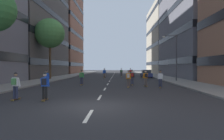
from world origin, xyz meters
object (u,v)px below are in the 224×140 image
(skater_0, at_px, (121,72))
(skater_7, at_px, (81,76))
(parked_car_near, at_px, (146,74))
(streetlamp_right, at_px, (174,53))
(skater_10, at_px, (132,76))
(skater_9, at_px, (160,78))
(skater_1, at_px, (128,78))
(skater_3, at_px, (105,72))
(skater_5, at_px, (130,71))
(street_tree_near, at_px, (50,33))
(skater_6, at_px, (104,73))
(skater_11, at_px, (47,77))
(skater_4, at_px, (45,84))
(skater_8, at_px, (15,84))
(skater_2, at_px, (146,77))

(skater_0, relative_size, skater_7, 1.00)
(parked_car_near, relative_size, skater_7, 2.47)
(streetlamp_right, relative_size, skater_10, 3.65)
(skater_10, bearing_deg, skater_7, -178.79)
(skater_0, bearing_deg, skater_9, -80.59)
(skater_1, height_order, skater_10, same)
(skater_3, relative_size, skater_5, 1.00)
(street_tree_near, height_order, skater_6, street_tree_near)
(street_tree_near, height_order, skater_11, street_tree_near)
(skater_4, bearing_deg, skater_5, 77.62)
(streetlamp_right, distance_m, skater_11, 17.47)
(parked_car_near, relative_size, skater_9, 2.47)
(street_tree_near, distance_m, skater_5, 21.66)
(skater_7, xyz_separation_m, skater_11, (-3.46, -1.77, -0.03))
(street_tree_near, distance_m, skater_10, 16.92)
(skater_7, height_order, skater_11, same)
(skater_1, bearing_deg, skater_0, 91.03)
(streetlamp_right, bearing_deg, skater_9, -114.40)
(skater_5, xyz_separation_m, skater_8, (-9.45, -34.31, 0.03))
(skater_4, xyz_separation_m, skater_10, (6.24, 10.54, 0.00))
(skater_7, bearing_deg, skater_10, 1.21)
(skater_4, relative_size, skater_6, 1.00)
(skater_0, height_order, skater_9, same)
(skater_3, bearing_deg, skater_10, -76.00)
(parked_car_near, relative_size, skater_1, 2.47)
(skater_1, xyz_separation_m, skater_6, (-3.71, 16.48, -0.03))
(parked_car_near, xyz_separation_m, streetlamp_right, (2.42, -10.21, 3.44))
(street_tree_near, relative_size, skater_11, 5.56)
(skater_0, xyz_separation_m, skater_4, (-5.27, -29.44, 0.00))
(skater_5, bearing_deg, skater_8, -105.40)
(street_tree_near, relative_size, skater_1, 5.56)
(skater_2, relative_size, skater_7, 1.00)
(skater_2, bearing_deg, street_tree_near, 143.46)
(parked_car_near, xyz_separation_m, skater_0, (-4.82, 3.49, 0.32))
(skater_0, distance_m, skater_8, 30.25)
(street_tree_near, distance_m, skater_0, 16.91)
(streetlamp_right, xyz_separation_m, skater_4, (-12.51, -15.75, -3.12))
(skater_4, bearing_deg, streetlamp_right, 51.52)
(street_tree_near, xyz_separation_m, skater_6, (8.56, 5.04, -6.61))
(skater_9, bearing_deg, skater_0, 99.41)
(skater_1, height_order, skater_3, same)
(parked_car_near, bearing_deg, skater_7, -122.18)
(skater_3, xyz_separation_m, skater_9, (7.15, -20.95, 0.00))
(skater_5, distance_m, skater_10, 23.86)
(parked_car_near, xyz_separation_m, skater_6, (-8.14, -1.55, 0.29))
(skater_1, bearing_deg, skater_8, -133.88)
(skater_0, xyz_separation_m, skater_3, (-3.55, -0.77, -0.03))
(skater_2, bearing_deg, parked_car_near, 81.58)
(skater_7, bearing_deg, skater_0, 75.40)
(parked_car_near, bearing_deg, skater_11, -127.41)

